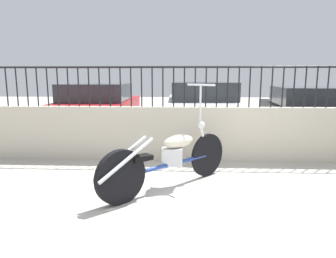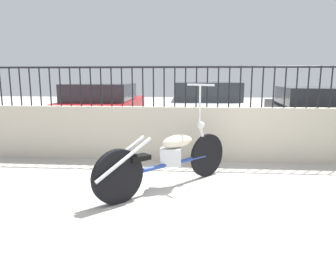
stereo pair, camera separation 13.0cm
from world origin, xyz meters
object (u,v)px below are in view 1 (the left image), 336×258
car_black (308,111)px  motorcycle_blue (164,159)px  car_red (99,108)px  car_white (201,107)px

car_black → motorcycle_blue: bearing=145.1°
car_red → car_black: car_red is taller
car_red → car_white: 2.82m
car_red → car_black: 5.59m
car_black → car_white: bearing=91.2°
motorcycle_blue → car_red: bearing=71.6°
motorcycle_blue → car_black: (3.52, 4.09, 0.22)m
motorcycle_blue → car_red: (-2.07, 4.25, 0.26)m
car_red → car_black: size_ratio=0.92×
car_red → car_white: (2.82, 0.07, 0.02)m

